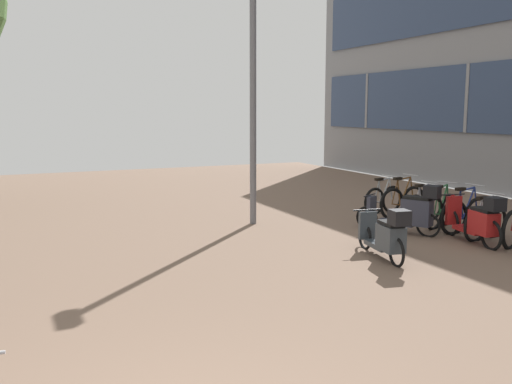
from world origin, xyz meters
name	(u,v)px	position (x,y,z in m)	size (l,w,h in m)	color
bicycle_rack_03	(486,223)	(7.51, 4.45, 0.33)	(1.28, 0.48, 0.92)	black
bicycle_rack_04	(466,215)	(7.62, 5.07, 0.35)	(1.39, 0.48, 1.01)	black
bicycle_rack_05	(442,211)	(7.56, 5.68, 0.35)	(1.30, 0.57, 0.99)	black
bicycle_rack_06	(423,207)	(7.61, 6.30, 0.32)	(1.23, 0.48, 0.92)	black
bicycle_rack_07	(403,202)	(7.54, 6.92, 0.36)	(1.43, 0.48, 1.02)	black
bicycle_rack_08	(383,199)	(7.46, 7.54, 0.33)	(1.28, 0.48, 0.93)	black
scooter_near	(386,235)	(4.82, 4.03, 0.42)	(0.63, 1.64, 0.94)	black
scooter_mid	(477,221)	(7.05, 4.23, 0.44)	(0.61, 1.78, 0.98)	black
scooter_far	(409,211)	(6.48, 5.42, 0.46)	(1.05, 1.61, 1.04)	black
lamp_post	(253,74)	(4.06, 7.66, 3.22)	(0.20, 0.52, 5.80)	slate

